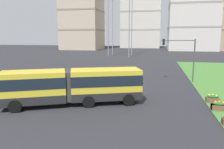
{
  "coord_description": "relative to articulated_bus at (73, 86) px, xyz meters",
  "views": [
    {
      "loc": [
        4.2,
        -6.92,
        5.83
      ],
      "look_at": [
        -0.09,
        13.42,
        2.2
      ],
      "focal_mm": 35.01,
      "sensor_mm": 36.0,
      "label": 1
    }
  ],
  "objects": [
    {
      "name": "flower_planter_5",
      "position": [
        11.91,
        2.8,
        -1.23
      ],
      "size": [
        1.1,
        0.56,
        0.74
      ],
      "color": "brown",
      "rests_on": "grass_median"
    },
    {
      "name": "flower_planter_4",
      "position": [
        11.91,
        0.77,
        -1.23
      ],
      "size": [
        1.1,
        0.56,
        0.74
      ],
      "color": "brown",
      "rests_on": "grass_median"
    },
    {
      "name": "car_navy_sedan",
      "position": [
        -3.18,
        9.22,
        -0.9
      ],
      "size": [
        4.51,
        2.25,
        1.58
      ],
      "color": "#19234C",
      "rests_on": "ground"
    },
    {
      "name": "flower_planter_3",
      "position": [
        11.91,
        0.68,
        -1.23
      ],
      "size": [
        1.1,
        0.56,
        0.74
      ],
      "color": "brown",
      "rests_on": "grass_median"
    },
    {
      "name": "traffic_light_far_right",
      "position": [
        10.08,
        11.69,
        2.21
      ],
      "size": [
        4.19,
        0.28,
        5.54
      ],
      "color": "#474C51",
      "rests_on": "ground"
    },
    {
      "name": "apartment_tower_west",
      "position": [
        -27.14,
        79.59,
        19.29
      ],
      "size": [
        16.9,
        16.52,
        41.84
      ],
      "color": "#C6B299",
      "rests_on": "ground"
    },
    {
      "name": "apartment_tower_centre",
      "position": [
        20.71,
        83.82,
        16.8
      ],
      "size": [
        19.34,
        19.86,
        36.88
      ],
      "color": "silver",
      "rests_on": "ground"
    },
    {
      "name": "articulated_bus",
      "position": [
        0.0,
        0.0,
        0.0
      ],
      "size": [
        11.79,
        6.92,
        3.0
      ],
      "color": "yellow",
      "rests_on": "ground"
    }
  ]
}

